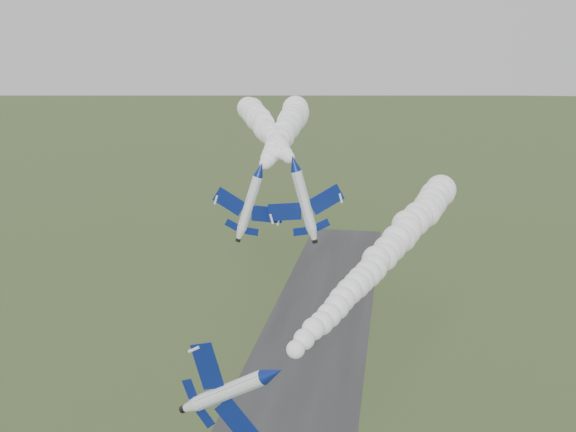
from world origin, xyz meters
TOP-DOWN VIEW (x-y plane):
  - jet_lead at (6.48, -10.95)m, footprint 5.95×12.42m
  - smoke_trail_jet_lead at (16.01, 20.42)m, footprint 19.47×59.05m
  - jet_pair_left at (-1.96, 23.78)m, footprint 9.56×11.98m
  - smoke_trail_jet_pair_left at (-3.94, 54.58)m, footprint 9.19×57.17m
  - jet_pair_right at (2.77, 23.88)m, footprint 10.61×12.70m
  - smoke_trail_jet_pair_right at (-9.13, 60.49)m, footprint 28.01×69.08m

SIDE VIEW (x-z plane):
  - jet_lead at x=6.48m, z-range 29.04..37.90m
  - smoke_trail_jet_lead at x=16.01m, z-range 33.51..38.67m
  - jet_pair_left at x=-1.96m, z-range 43.53..47.38m
  - jet_pair_right at x=2.77m, z-range 44.49..48.45m
  - smoke_trail_jet_pair_left at x=-3.94m, z-range 44.20..50.03m
  - smoke_trail_jet_pair_right at x=-9.13m, z-range 44.68..50.25m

